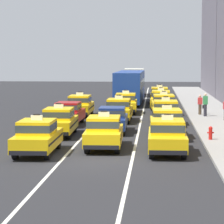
# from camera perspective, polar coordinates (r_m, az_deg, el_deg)

# --- Properties ---
(ground_plane) EXTENTS (160.00, 160.00, 0.00)m
(ground_plane) POSITION_cam_1_polar(r_m,az_deg,el_deg) (25.13, -1.61, -5.04)
(ground_plane) COLOR #232326
(lane_stripe_left_center) EXTENTS (0.14, 80.00, 0.01)m
(lane_stripe_left_center) POSITION_cam_1_polar(r_m,az_deg,el_deg) (45.00, -0.94, -0.27)
(lane_stripe_left_center) COLOR silver
(lane_stripe_left_center) RESTS_ON ground
(lane_stripe_center_right) EXTENTS (0.14, 80.00, 0.01)m
(lane_stripe_center_right) POSITION_cam_1_polar(r_m,az_deg,el_deg) (44.81, 3.13, -0.30)
(lane_stripe_center_right) COLOR silver
(lane_stripe_center_right) RESTS_ON ground
(sidewalk_curb) EXTENTS (4.00, 90.00, 0.15)m
(sidewalk_curb) POSITION_cam_1_polar(r_m,az_deg,el_deg) (40.08, 10.99, -1.01)
(sidewalk_curb) COLOR gray
(sidewalk_curb) RESTS_ON ground
(taxi_left_nearest) EXTENTS (1.88, 4.59, 1.96)m
(taxi_left_nearest) POSITION_cam_1_polar(r_m,az_deg,el_deg) (26.98, -7.69, -2.46)
(taxi_left_nearest) COLOR black
(taxi_left_nearest) RESTS_ON ground
(taxi_left_second) EXTENTS (1.93, 4.60, 1.96)m
(taxi_left_second) POSITION_cam_1_polar(r_m,az_deg,el_deg) (33.05, -5.47, -0.94)
(taxi_left_second) COLOR black
(taxi_left_second) RESTS_ON ground
(sedan_left_third) EXTENTS (1.84, 4.33, 1.58)m
(sedan_left_third) POSITION_cam_1_polar(r_m,az_deg,el_deg) (38.30, -4.52, -0.06)
(sedan_left_third) COLOR black
(sedan_left_third) RESTS_ON ground
(taxi_left_fourth) EXTENTS (1.85, 4.57, 1.96)m
(taxi_left_fourth) POSITION_cam_1_polar(r_m,az_deg,el_deg) (43.80, -3.32, 0.71)
(taxi_left_fourth) COLOR black
(taxi_left_fourth) RESTS_ON ground
(taxi_center_nearest) EXTENTS (1.93, 4.60, 1.96)m
(taxi_center_nearest) POSITION_cam_1_polar(r_m,az_deg,el_deg) (28.31, -0.82, -2.02)
(taxi_center_nearest) COLOR black
(taxi_center_nearest) RESTS_ON ground
(sedan_center_second) EXTENTS (1.83, 4.33, 1.58)m
(sedan_center_second) POSITION_cam_1_polar(r_m,az_deg,el_deg) (34.40, 0.03, -0.70)
(sedan_center_second) COLOR black
(sedan_center_second) RESTS_ON ground
(taxi_center_third) EXTENTS (1.86, 4.58, 1.96)m
(taxi_center_third) POSITION_cam_1_polar(r_m,az_deg,el_deg) (40.13, 0.71, 0.26)
(taxi_center_third) COLOR black
(taxi_center_third) RESTS_ON ground
(taxi_center_fourth) EXTENTS (1.88, 4.58, 1.96)m
(taxi_center_fourth) POSITION_cam_1_polar(r_m,az_deg,el_deg) (46.08, 1.43, 0.96)
(taxi_center_fourth) COLOR black
(taxi_center_fourth) RESTS_ON ground
(bus_center_fifth) EXTENTS (2.70, 11.24, 3.22)m
(bus_center_fifth) POSITION_cam_1_polar(r_m,az_deg,el_deg) (55.57, 1.87, 2.74)
(bus_center_fifth) COLOR black
(bus_center_fifth) RESTS_ON ground
(box_truck_center_sixth) EXTENTS (2.38, 6.99, 3.27)m
(box_truck_center_sixth) POSITION_cam_1_polar(r_m,az_deg,el_deg) (66.96, 2.30, 3.21)
(box_truck_center_sixth) COLOR black
(box_truck_center_sixth) RESTS_ON ground
(taxi_right_nearest) EXTENTS (1.83, 4.56, 1.96)m
(taxi_right_nearest) POSITION_cam_1_polar(r_m,az_deg,el_deg) (27.00, 5.71, -2.43)
(taxi_right_nearest) COLOR black
(taxi_right_nearest) RESTS_ON ground
(taxi_right_second) EXTENTS (1.98, 4.62, 1.96)m
(taxi_right_second) POSITION_cam_1_polar(r_m,az_deg,el_deg) (32.41, 5.65, -1.07)
(taxi_right_second) COLOR black
(taxi_right_second) RESTS_ON ground
(taxi_right_third) EXTENTS (1.88, 4.59, 1.96)m
(taxi_right_third) POSITION_cam_1_polar(r_m,az_deg,el_deg) (38.70, 5.53, 0.03)
(taxi_right_third) COLOR black
(taxi_right_third) RESTS_ON ground
(taxi_right_fourth) EXTENTS (2.01, 4.63, 1.96)m
(taxi_right_fourth) POSITION_cam_1_polar(r_m,az_deg,el_deg) (44.90, 5.33, 0.82)
(taxi_right_fourth) COLOR black
(taxi_right_fourth) RESTS_ON ground
(taxi_right_fifth) EXTENTS (1.90, 4.59, 1.96)m
(taxi_right_fifth) POSITION_cam_1_polar(r_m,az_deg,el_deg) (50.05, 5.05, 1.32)
(taxi_right_fifth) COLOR black
(taxi_right_fifth) RESTS_ON ground
(taxi_right_sixth) EXTENTS (1.88, 4.58, 1.96)m
(taxi_right_sixth) POSITION_cam_1_polar(r_m,az_deg,el_deg) (55.55, 4.90, 1.75)
(taxi_right_sixth) COLOR black
(taxi_right_sixth) RESTS_ON ground
(pedestrian_near_crosswalk) EXTENTS (0.47, 0.24, 1.54)m
(pedestrian_near_crosswalk) POSITION_cam_1_polar(r_m,az_deg,el_deg) (44.21, 9.07, 0.75)
(pedestrian_near_crosswalk) COLOR #473828
(pedestrian_near_crosswalk) RESTS_ON sidewalk_curb
(pedestrian_mid_block) EXTENTS (0.36, 0.24, 1.75)m
(pedestrian_mid_block) POSITION_cam_1_polar(r_m,az_deg,el_deg) (42.95, 9.58, 0.76)
(pedestrian_mid_block) COLOR #23232D
(pedestrian_mid_block) RESTS_ON sidewalk_curb
(fire_hydrant) EXTENTS (0.36, 0.22, 0.73)m
(fire_hydrant) POSITION_cam_1_polar(r_m,az_deg,el_deg) (30.92, 10.10, -2.07)
(fire_hydrant) COLOR red
(fire_hydrant) RESTS_ON sidewalk_curb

